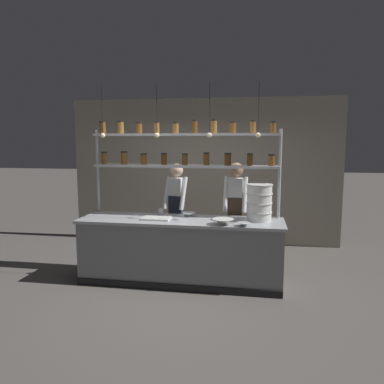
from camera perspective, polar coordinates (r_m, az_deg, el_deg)
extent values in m
plane|color=#5B5651|center=(5.58, -1.70, -13.45)|extent=(40.00, 40.00, 0.00)
cube|color=#9E9384|center=(7.43, 1.67, 3.15)|extent=(5.30, 0.12, 2.84)
cube|color=gray|center=(5.43, -1.72, -9.12)|extent=(2.84, 0.72, 0.88)
cube|color=#ADAFB5|center=(5.32, -1.74, -4.38)|extent=(2.90, 0.76, 0.04)
cube|color=black|center=(5.23, -2.51, -14.36)|extent=(2.84, 0.03, 0.10)
cylinder|color=#ADAFB5|center=(6.00, -14.02, -1.31)|extent=(0.04, 0.04, 2.19)
cylinder|color=#ADAFB5|center=(5.51, 13.05, -2.08)|extent=(0.04, 0.04, 2.19)
cube|color=#ADAFB5|center=(5.53, -1.09, 3.96)|extent=(2.74, 0.28, 0.04)
cylinder|color=brown|center=(5.89, -13.19, 4.98)|extent=(0.09, 0.09, 0.17)
cylinder|color=black|center=(5.89, -13.22, 5.89)|extent=(0.09, 0.09, 0.02)
cylinder|color=brown|center=(5.78, -10.30, 5.05)|extent=(0.10, 0.10, 0.18)
cylinder|color=black|center=(5.77, -10.33, 6.03)|extent=(0.10, 0.10, 0.02)
cylinder|color=brown|center=(5.68, -7.36, 4.92)|extent=(0.09, 0.09, 0.15)
cylinder|color=black|center=(5.68, -7.38, 5.76)|extent=(0.09, 0.09, 0.02)
cylinder|color=#513314|center=(5.60, -4.30, 4.96)|extent=(0.08, 0.08, 0.15)
cylinder|color=black|center=(5.59, -4.31, 5.86)|extent=(0.08, 0.08, 0.02)
cylinder|color=brown|center=(5.53, -1.07, 4.92)|extent=(0.08, 0.08, 0.15)
cylinder|color=black|center=(5.52, -1.08, 5.80)|extent=(0.08, 0.08, 0.02)
cylinder|color=brown|center=(5.48, 2.21, 4.98)|extent=(0.09, 0.09, 0.17)
cylinder|color=black|center=(5.47, 2.22, 5.95)|extent=(0.09, 0.09, 0.02)
cylinder|color=#513314|center=(5.45, 5.48, 4.90)|extent=(0.10, 0.10, 0.16)
cylinder|color=black|center=(5.44, 5.49, 5.86)|extent=(0.10, 0.10, 0.02)
cylinder|color=#513314|center=(5.43, 8.80, 4.81)|extent=(0.08, 0.08, 0.16)
cylinder|color=black|center=(5.43, 8.82, 5.74)|extent=(0.08, 0.08, 0.02)
cylinder|color=brown|center=(5.44, 12.04, 4.68)|extent=(0.10, 0.10, 0.15)
cylinder|color=black|center=(5.43, 12.07, 5.55)|extent=(0.10, 0.10, 0.02)
cube|color=#ADAFB5|center=(5.52, -1.10, 8.73)|extent=(2.74, 0.28, 0.04)
cylinder|color=brown|center=(5.89, -13.45, 9.45)|extent=(0.09, 0.09, 0.17)
cylinder|color=black|center=(5.90, -13.48, 10.35)|extent=(0.09, 0.09, 0.02)
cylinder|color=brown|center=(5.79, -10.82, 9.57)|extent=(0.09, 0.09, 0.17)
cylinder|color=black|center=(5.79, -10.85, 10.50)|extent=(0.10, 0.10, 0.02)
cylinder|color=brown|center=(5.69, -8.08, 9.54)|extent=(0.09, 0.09, 0.14)
cylinder|color=black|center=(5.70, -8.10, 10.37)|extent=(0.09, 0.09, 0.02)
cylinder|color=brown|center=(5.62, -5.43, 9.66)|extent=(0.08, 0.08, 0.15)
cylinder|color=black|center=(5.62, -5.44, 10.55)|extent=(0.08, 0.08, 0.02)
cylinder|color=brown|center=(5.55, -2.51, 9.64)|extent=(0.09, 0.09, 0.14)
cylinder|color=black|center=(5.55, -2.51, 10.47)|extent=(0.09, 0.09, 0.02)
cylinder|color=#513314|center=(5.50, 0.40, 9.83)|extent=(0.08, 0.08, 0.17)
cylinder|color=black|center=(5.50, 0.40, 10.83)|extent=(0.08, 0.08, 0.02)
cylinder|color=brown|center=(5.46, 3.36, 9.84)|extent=(0.09, 0.09, 0.18)
cylinder|color=black|center=(5.46, 3.37, 10.86)|extent=(0.09, 0.09, 0.02)
cylinder|color=brown|center=(5.44, 6.21, 9.66)|extent=(0.09, 0.09, 0.15)
cylinder|color=black|center=(5.44, 6.22, 10.53)|extent=(0.10, 0.10, 0.02)
cylinder|color=brown|center=(5.43, 9.26, 9.68)|extent=(0.08, 0.08, 0.16)
cylinder|color=black|center=(5.43, 9.29, 10.63)|extent=(0.08, 0.08, 0.02)
cylinder|color=brown|center=(5.43, 12.24, 9.51)|extent=(0.08, 0.08, 0.14)
cylinder|color=black|center=(5.43, 12.27, 10.35)|extent=(0.08, 0.08, 0.02)
cylinder|color=black|center=(6.24, -2.99, -7.27)|extent=(0.11, 0.11, 0.80)
cylinder|color=black|center=(6.17, -1.63, -7.43)|extent=(0.11, 0.11, 0.80)
cube|color=#232838|center=(6.08, -2.34, -2.13)|extent=(0.25, 0.21, 0.35)
cube|color=white|center=(6.03, -2.36, 0.82)|extent=(0.25, 0.22, 0.28)
sphere|color=beige|center=(6.01, -2.37, 3.35)|extent=(0.21, 0.21, 0.21)
cylinder|color=white|center=(6.05, -3.84, -0.08)|extent=(0.12, 0.26, 0.53)
cylinder|color=white|center=(5.93, -1.32, -0.23)|extent=(0.12, 0.26, 0.53)
cylinder|color=black|center=(5.93, 5.79, -8.02)|extent=(0.11, 0.11, 0.82)
cylinder|color=black|center=(5.91, 7.34, -8.09)|extent=(0.11, 0.11, 0.82)
cube|color=#473828|center=(5.79, 6.65, -2.47)|extent=(0.23, 0.19, 0.35)
cube|color=white|center=(5.74, 6.70, 0.69)|extent=(0.23, 0.20, 0.29)
sphere|color=#A37A5B|center=(5.71, 6.75, 3.40)|extent=(0.22, 0.22, 0.22)
cylinder|color=white|center=(5.71, 5.17, -0.32)|extent=(0.09, 0.26, 0.54)
cylinder|color=white|center=(5.68, 8.06, -0.42)|extent=(0.09, 0.26, 0.54)
cylinder|color=white|center=(5.30, 10.16, -3.68)|extent=(0.34, 0.34, 0.12)
cylinder|color=silver|center=(5.29, 10.18, -3.00)|extent=(0.36, 0.36, 0.01)
cylinder|color=white|center=(5.28, 10.20, -2.32)|extent=(0.34, 0.34, 0.12)
cylinder|color=silver|center=(5.27, 10.21, -1.63)|extent=(0.36, 0.36, 0.01)
cylinder|color=white|center=(5.26, 10.23, -0.95)|extent=(0.34, 0.34, 0.12)
cylinder|color=silver|center=(5.25, 10.25, -0.26)|extent=(0.36, 0.36, 0.01)
cylinder|color=white|center=(5.24, 10.26, 0.43)|extent=(0.34, 0.34, 0.12)
cylinder|color=silver|center=(5.23, 10.28, 1.13)|extent=(0.36, 0.36, 0.01)
cube|color=silver|center=(5.33, -5.50, -4.02)|extent=(0.40, 0.26, 0.02)
cylinder|color=silver|center=(5.50, -0.49, -3.68)|extent=(0.09, 0.09, 0.01)
cone|color=silver|center=(5.50, -0.49, -3.45)|extent=(0.21, 0.21, 0.06)
cylinder|color=silver|center=(4.99, 4.73, -4.91)|extent=(0.13, 0.13, 0.01)
cone|color=silver|center=(4.98, 4.74, -4.53)|extent=(0.29, 0.29, 0.08)
cylinder|color=#B2B7BC|center=(4.92, 7.88, -5.13)|extent=(0.08, 0.08, 0.01)
cone|color=#B2B7BC|center=(4.92, 7.88, -4.92)|extent=(0.18, 0.18, 0.05)
cylinder|color=#B2B7BC|center=(5.64, -4.77, -2.99)|extent=(0.09, 0.09, 0.10)
cylinder|color=black|center=(5.55, -13.55, 11.94)|extent=(0.01, 0.01, 0.69)
sphere|color=#F9E5B2|center=(5.53, -13.44, 8.37)|extent=(0.07, 0.07, 0.07)
cylinder|color=black|center=(5.29, -5.41, 12.33)|extent=(0.01, 0.01, 0.69)
sphere|color=#F9E5B2|center=(5.27, -5.36, 8.59)|extent=(0.07, 0.07, 0.07)
cylinder|color=black|center=(5.15, 2.70, 12.48)|extent=(0.01, 0.01, 0.69)
sphere|color=#F9E5B2|center=(5.13, 2.67, 8.64)|extent=(0.07, 0.07, 0.07)
cylinder|color=black|center=(5.11, 10.13, 12.40)|extent=(0.01, 0.01, 0.69)
sphere|color=#F9E5B2|center=(5.09, 10.04, 8.53)|extent=(0.07, 0.07, 0.07)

